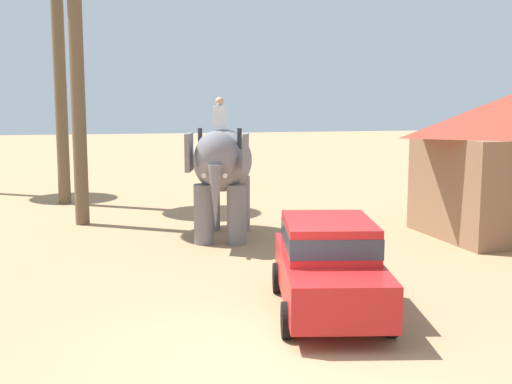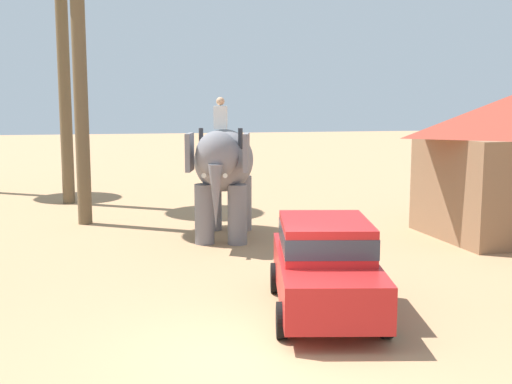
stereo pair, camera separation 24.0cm
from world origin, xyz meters
name	(u,v)px [view 2 (the right image)]	position (x,y,z in m)	size (l,w,h in m)	color
ground_plane	(259,356)	(0.00, 0.00, 0.00)	(120.00, 120.00, 0.00)	tan
car_sedan_foreground	(325,262)	(1.58, 1.81, 0.93)	(2.39, 4.33, 1.70)	red
elephant_with_mahout	(223,167)	(0.65, 8.43, 1.99)	(2.37, 4.01, 3.88)	slate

